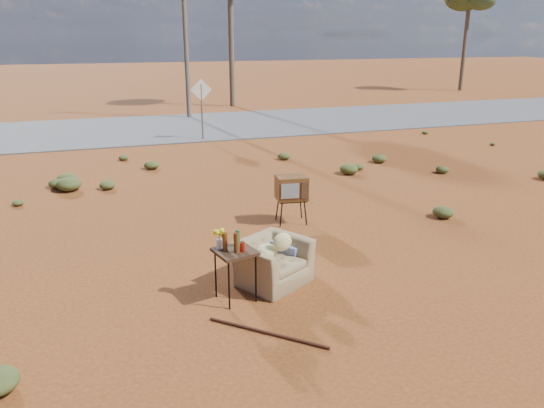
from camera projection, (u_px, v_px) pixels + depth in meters
name	position (u px, v px, depth m)	size (l,w,h in m)	color
ground	(267.00, 285.00, 8.17)	(140.00, 140.00, 0.00)	brown
highway	(152.00, 128.00, 21.68)	(140.00, 7.00, 0.04)	#565659
armchair	(275.00, 255.00, 8.19)	(1.36, 1.29, 0.92)	olive
tv_unit	(292.00, 188.00, 10.65)	(0.67, 0.57, 0.98)	black
side_table	(232.00, 248.00, 7.50)	(0.64, 0.64, 1.08)	#342113
rusty_bar	(267.00, 333.00, 6.81)	(0.05, 0.05, 1.69)	#461B12
road_sign	(201.00, 98.00, 18.98)	(0.78, 0.06, 2.19)	brown
utility_pole_center	(185.00, 23.00, 23.29)	(1.40, 0.20, 8.00)	brown
scrub_patch	(170.00, 201.00, 11.84)	(17.49, 8.07, 0.33)	#435023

